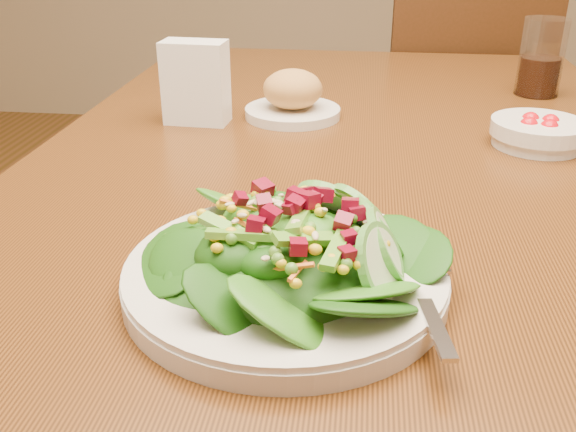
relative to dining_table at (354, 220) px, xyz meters
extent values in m
cube|color=#5D3110|center=(0.00, 0.00, 0.08)|extent=(0.90, 1.40, 0.04)
cylinder|color=black|center=(-0.39, 0.64, -0.29)|extent=(0.07, 0.07, 0.71)
cylinder|color=black|center=(0.39, 0.64, -0.29)|extent=(0.07, 0.07, 0.71)
cube|color=black|center=(0.24, 0.94, -0.23)|extent=(0.44, 0.44, 0.04)
cylinder|color=black|center=(0.40, 1.13, -0.45)|extent=(0.04, 0.04, 0.40)
cylinder|color=black|center=(0.05, 1.10, -0.45)|extent=(0.04, 0.04, 0.40)
cylinder|color=black|center=(0.43, 0.78, -0.45)|extent=(0.04, 0.04, 0.40)
cylinder|color=black|center=(0.08, 0.75, -0.45)|extent=(0.04, 0.04, 0.40)
cube|color=black|center=(0.26, 0.74, 0.02)|extent=(0.39, 0.06, 0.45)
cylinder|color=silver|center=(-0.06, -0.35, 0.11)|extent=(0.29, 0.29, 0.02)
ellipsoid|color=black|center=(-0.06, -0.35, 0.14)|extent=(0.19, 0.19, 0.04)
cube|color=silver|center=(0.07, -0.38, 0.12)|extent=(0.05, 0.18, 0.01)
cylinder|color=silver|center=(-0.11, 0.16, 0.11)|extent=(0.15, 0.15, 0.02)
ellipsoid|color=#AF723D|center=(-0.11, 0.16, 0.15)|extent=(0.10, 0.10, 0.06)
cylinder|color=silver|center=(0.25, 0.06, 0.12)|extent=(0.13, 0.13, 0.04)
sphere|color=red|center=(0.27, 0.07, 0.13)|extent=(0.03, 0.03, 0.03)
sphere|color=red|center=(0.24, 0.08, 0.13)|extent=(0.03, 0.03, 0.03)
sphere|color=red|center=(0.24, 0.06, 0.13)|extent=(0.03, 0.03, 0.03)
sphere|color=red|center=(0.26, 0.05, 0.13)|extent=(0.03, 0.03, 0.03)
cylinder|color=silver|center=(0.31, 0.35, 0.17)|extent=(0.08, 0.08, 0.13)
cylinder|color=black|center=(0.31, 0.35, 0.13)|extent=(0.07, 0.07, 0.07)
cube|color=white|center=(-0.25, 0.12, 0.16)|extent=(0.10, 0.06, 0.13)
cube|color=white|center=(-0.25, 0.12, 0.17)|extent=(0.08, 0.05, 0.11)
camera|label=1|loc=(0.01, -0.84, 0.41)|focal=40.00mm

